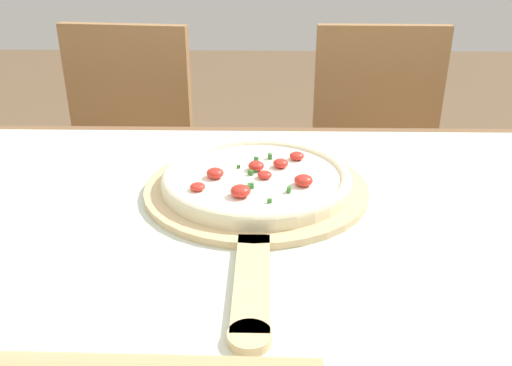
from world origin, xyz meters
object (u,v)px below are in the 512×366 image
pizza_peel (256,194)px  chair_right (377,160)px  pizza (256,178)px  chair_left (124,158)px

pizza_peel → chair_right: chair_right is taller
pizza_peel → pizza: pizza is taller
pizza → chair_right: (0.35, 0.66, -0.24)m
pizza_peel → chair_left: chair_left is taller
pizza → chair_left: (-0.41, 0.66, -0.24)m
chair_left → chair_right: same height
pizza_peel → pizza: 0.03m
chair_left → pizza: bearing=-51.3°
pizza → chair_right: size_ratio=0.36×
chair_left → chair_right: size_ratio=1.00×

